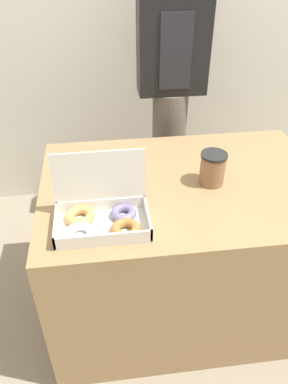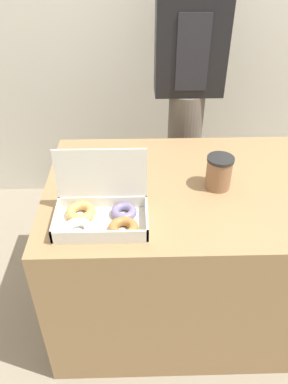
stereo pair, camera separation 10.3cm
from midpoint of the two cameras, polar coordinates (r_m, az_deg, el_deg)
ground_plane at (r=2.03m, az=3.35°, el=-15.88°), size 14.00×14.00×0.00m
table at (r=1.75m, az=3.78°, el=-8.48°), size 1.17×0.79×0.74m
donut_box at (r=1.30m, az=-8.82°, el=-3.75°), size 0.32×0.23×0.24m
coffee_cup at (r=1.49m, az=8.48°, el=3.52°), size 0.10×0.10×0.13m
person_customer at (r=2.00m, az=2.67°, el=16.83°), size 0.34×0.21×1.65m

